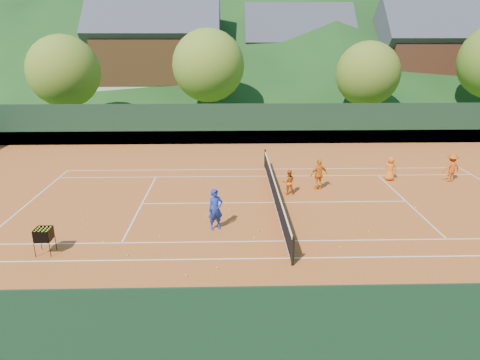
{
  "coord_description": "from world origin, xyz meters",
  "views": [
    {
      "loc": [
        -2.18,
        -19.19,
        7.62
      ],
      "look_at": [
        -1.69,
        0.0,
        1.18
      ],
      "focal_mm": 32.0,
      "sensor_mm": 36.0,
      "label": 1
    }
  ],
  "objects_px": {
    "student_b": "(319,174)",
    "chalet_left": "(158,56)",
    "coach": "(216,209)",
    "chalet_right": "(426,59)",
    "student_a": "(289,182)",
    "chalet_mid": "(297,60)",
    "tennis_net": "(275,193)",
    "student_c": "(390,169)",
    "ball_hopper": "(44,235)",
    "student_d": "(451,168)"
  },
  "relations": [
    {
      "from": "ball_hopper",
      "to": "chalet_mid",
      "type": "relative_size",
      "value": 0.08
    },
    {
      "from": "student_b",
      "to": "chalet_mid",
      "type": "distance_m",
      "value": 32.63
    },
    {
      "from": "ball_hopper",
      "to": "chalet_mid",
      "type": "distance_m",
      "value": 41.88
    },
    {
      "from": "student_b",
      "to": "ball_hopper",
      "type": "relative_size",
      "value": 1.63
    },
    {
      "from": "student_b",
      "to": "chalet_right",
      "type": "xyz_separation_m",
      "value": [
        17.54,
        28.17,
        4.42
      ]
    },
    {
      "from": "ball_hopper",
      "to": "chalet_mid",
      "type": "bearing_deg",
      "value": 68.93
    },
    {
      "from": "chalet_left",
      "to": "chalet_right",
      "type": "bearing_deg",
      "value": 0.0
    },
    {
      "from": "student_d",
      "to": "chalet_left",
      "type": "relative_size",
      "value": 0.11
    },
    {
      "from": "tennis_net",
      "to": "ball_hopper",
      "type": "relative_size",
      "value": 12.07
    },
    {
      "from": "coach",
      "to": "chalet_right",
      "type": "relative_size",
      "value": 0.15
    },
    {
      "from": "coach",
      "to": "chalet_right",
      "type": "height_order",
      "value": "chalet_right"
    },
    {
      "from": "student_b",
      "to": "student_d",
      "type": "xyz_separation_m",
      "value": [
        7.53,
        1.09,
        -0.03
      ]
    },
    {
      "from": "tennis_net",
      "to": "ball_hopper",
      "type": "height_order",
      "value": "tennis_net"
    },
    {
      "from": "student_b",
      "to": "chalet_left",
      "type": "distance_m",
      "value": 31.18
    },
    {
      "from": "student_a",
      "to": "chalet_right",
      "type": "relative_size",
      "value": 0.11
    },
    {
      "from": "tennis_net",
      "to": "chalet_left",
      "type": "distance_m",
      "value": 32.04
    },
    {
      "from": "student_b",
      "to": "chalet_left",
      "type": "height_order",
      "value": "chalet_left"
    },
    {
      "from": "tennis_net",
      "to": "coach",
      "type": "bearing_deg",
      "value": -133.49
    },
    {
      "from": "student_d",
      "to": "chalet_right",
      "type": "relative_size",
      "value": 0.13
    },
    {
      "from": "coach",
      "to": "ball_hopper",
      "type": "height_order",
      "value": "coach"
    },
    {
      "from": "coach",
      "to": "chalet_right",
      "type": "distance_m",
      "value": 40.26
    },
    {
      "from": "ball_hopper",
      "to": "student_b",
      "type": "bearing_deg",
      "value": 30.4
    },
    {
      "from": "student_c",
      "to": "chalet_left",
      "type": "xyz_separation_m",
      "value": [
        -16.73,
        26.79,
        4.95
      ]
    },
    {
      "from": "tennis_net",
      "to": "student_d",
      "type": "bearing_deg",
      "value": 16.3
    },
    {
      "from": "student_b",
      "to": "chalet_right",
      "type": "distance_m",
      "value": 33.48
    },
    {
      "from": "student_c",
      "to": "student_d",
      "type": "bearing_deg",
      "value": -177.37
    },
    {
      "from": "student_b",
      "to": "student_a",
      "type": "bearing_deg",
      "value": 3.34
    },
    {
      "from": "chalet_left",
      "to": "chalet_right",
      "type": "xyz_separation_m",
      "value": [
        30.0,
        0.0,
        -0.39
      ]
    },
    {
      "from": "student_a",
      "to": "chalet_left",
      "type": "height_order",
      "value": "chalet_left"
    },
    {
      "from": "student_b",
      "to": "student_c",
      "type": "height_order",
      "value": "student_b"
    },
    {
      "from": "student_a",
      "to": "student_d",
      "type": "bearing_deg",
      "value": -167.97
    },
    {
      "from": "student_c",
      "to": "ball_hopper",
      "type": "xyz_separation_m",
      "value": [
        -15.71,
        -8.1,
        0.07
      ]
    },
    {
      "from": "ball_hopper",
      "to": "chalet_right",
      "type": "bearing_deg",
      "value": 50.28
    },
    {
      "from": "student_b",
      "to": "chalet_right",
      "type": "bearing_deg",
      "value": -139.85
    },
    {
      "from": "student_a",
      "to": "chalet_mid",
      "type": "bearing_deg",
      "value": -97.69
    },
    {
      "from": "student_a",
      "to": "student_b",
      "type": "xyz_separation_m",
      "value": [
        1.66,
        0.65,
        0.18
      ]
    },
    {
      "from": "student_a",
      "to": "tennis_net",
      "type": "relative_size",
      "value": 0.11
    },
    {
      "from": "student_d",
      "to": "chalet_left",
      "type": "xyz_separation_m",
      "value": [
        -19.99,
        27.08,
        4.84
      ]
    },
    {
      "from": "chalet_mid",
      "to": "student_a",
      "type": "bearing_deg",
      "value": -99.0
    },
    {
      "from": "student_d",
      "to": "chalet_right",
      "type": "distance_m",
      "value": 29.21
    },
    {
      "from": "tennis_net",
      "to": "chalet_right",
      "type": "relative_size",
      "value": 1.01
    },
    {
      "from": "coach",
      "to": "student_b",
      "type": "relative_size",
      "value": 1.08
    },
    {
      "from": "student_b",
      "to": "ball_hopper",
      "type": "xyz_separation_m",
      "value": [
        -11.44,
        -6.71,
        -0.07
      ]
    },
    {
      "from": "student_d",
      "to": "chalet_mid",
      "type": "relative_size",
      "value": 0.12
    },
    {
      "from": "coach",
      "to": "chalet_mid",
      "type": "height_order",
      "value": "chalet_mid"
    },
    {
      "from": "coach",
      "to": "student_d",
      "type": "xyz_separation_m",
      "value": [
        12.76,
        5.84,
        -0.09
      ]
    },
    {
      "from": "chalet_mid",
      "to": "chalet_right",
      "type": "xyz_separation_m",
      "value": [
        14.0,
        -4.0,
        0.27
      ]
    },
    {
      "from": "student_c",
      "to": "student_b",
      "type": "bearing_deg",
      "value": 25.65
    },
    {
      "from": "tennis_net",
      "to": "chalet_left",
      "type": "bearing_deg",
      "value": 108.43
    },
    {
      "from": "student_c",
      "to": "student_d",
      "type": "relative_size",
      "value": 0.86
    }
  ]
}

